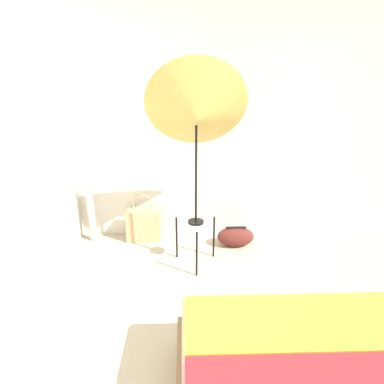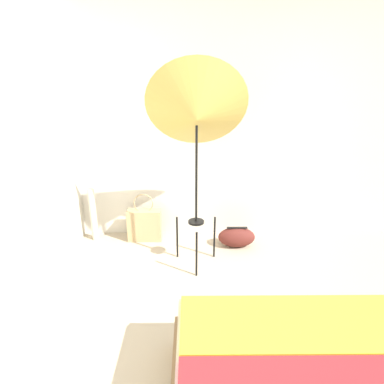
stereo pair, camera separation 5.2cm
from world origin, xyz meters
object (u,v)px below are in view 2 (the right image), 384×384
Objects in this scene: duffel_bag at (237,237)px; paper_roll at (93,215)px; tote_bag at (145,225)px; photo_umbrella at (197,113)px.

paper_roll is at bearing 174.05° from duffel_bag.
tote_bag reaches higher than duffel_bag.
photo_umbrella is 4.71× the size of duffel_bag.
photo_umbrella reaches higher than duffel_bag.
paper_roll reaches higher than duffel_bag.
tote_bag is 0.91× the size of paper_roll.
photo_umbrella is 3.09× the size of paper_roll.
photo_umbrella reaches higher than paper_roll.
duffel_bag is at bearing -5.95° from paper_roll.
tote_bag is 1.07m from duffel_bag.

